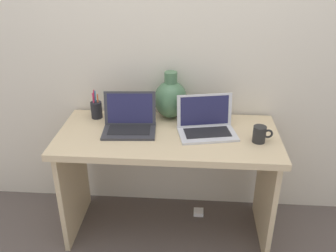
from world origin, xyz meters
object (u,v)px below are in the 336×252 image
green_vase (171,98)px  coffee_mug (260,134)px  laptop_left (130,120)px  pen_cup (96,109)px  laptop_right (206,123)px  power_brick (198,212)px

green_vase → coffee_mug: size_ratio=2.68×
coffee_mug → laptop_left: bearing=172.2°
laptop_left → green_vase: size_ratio=1.08×
laptop_left → coffee_mug: size_ratio=2.89×
pen_cup → green_vase: bearing=6.0°
laptop_right → green_vase: bearing=138.7°
coffee_mug → green_vase: bearing=150.1°
pen_cup → power_brick: pen_cup is taller
laptop_right → coffee_mug: (0.30, -0.11, -0.01)m
laptop_right → green_vase: (-0.22, 0.20, 0.07)m
laptop_left → power_brick: (0.45, 0.12, -0.78)m
laptop_right → pen_cup: (-0.70, 0.15, -0.00)m
laptop_right → power_brick: (-0.02, 0.12, -0.78)m
laptop_left → power_brick: bearing=15.3°
laptop_left → pen_cup: laptop_left is taller
laptop_right → pen_cup: 0.72m
laptop_left → laptop_right: laptop_left is taller
pen_cup → power_brick: bearing=-2.3°
laptop_left → green_vase: (0.24, 0.20, 0.07)m
laptop_right → green_vase: size_ratio=1.22×
pen_cup → coffee_mug: bearing=-14.2°
green_vase → power_brick: (0.21, -0.08, -0.85)m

